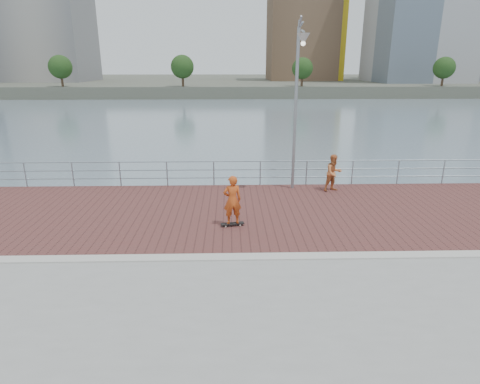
{
  "coord_description": "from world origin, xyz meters",
  "views": [
    {
      "loc": [
        -0.32,
        -10.08,
        5.2
      ],
      "look_at": [
        0.0,
        2.0,
        1.3
      ],
      "focal_mm": 30.0,
      "sensor_mm": 36.0,
      "label": 1
    }
  ],
  "objects_px": {
    "street_lamp": "(299,77)",
    "skateboarder": "(232,200)",
    "guardrail": "(237,170)",
    "bystander": "(334,173)"
  },
  "relations": [
    {
      "from": "street_lamp",
      "to": "skateboarder",
      "type": "bearing_deg",
      "value": -125.37
    },
    {
      "from": "guardrail",
      "to": "bystander",
      "type": "distance_m",
      "value": 4.15
    },
    {
      "from": "bystander",
      "to": "guardrail",
      "type": "bearing_deg",
      "value": 146.28
    },
    {
      "from": "guardrail",
      "to": "street_lamp",
      "type": "xyz_separation_m",
      "value": [
        2.39,
        -0.98,
        3.97
      ]
    },
    {
      "from": "street_lamp",
      "to": "bystander",
      "type": "height_order",
      "value": "street_lamp"
    },
    {
      "from": "street_lamp",
      "to": "bystander",
      "type": "bearing_deg",
      "value": 1.18
    },
    {
      "from": "street_lamp",
      "to": "skateboarder",
      "type": "distance_m",
      "value": 5.89
    },
    {
      "from": "guardrail",
      "to": "skateboarder",
      "type": "relative_size",
      "value": 23.72
    },
    {
      "from": "guardrail",
      "to": "bystander",
      "type": "height_order",
      "value": "bystander"
    },
    {
      "from": "bystander",
      "to": "street_lamp",
      "type": "bearing_deg",
      "value": 160.64
    }
  ]
}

